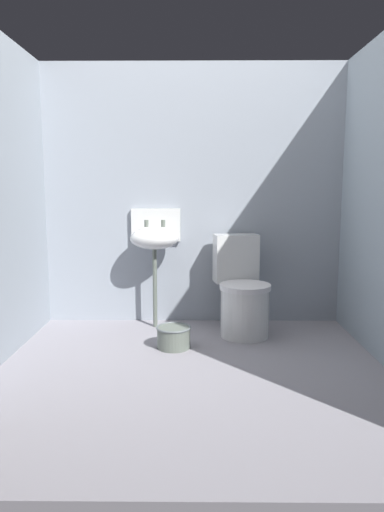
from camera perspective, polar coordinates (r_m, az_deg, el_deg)
name	(u,v)px	position (r m, az deg, el deg)	size (l,w,h in m)	color
ground_plane	(192,374)	(3.15, -0.05, -14.20)	(2.93, 2.62, 0.08)	gray
wall_back	(193,196)	(4.07, 0.12, 7.38)	(2.93, 0.10, 2.19)	#949DA8
toilet_near_wall	(242,294)	(3.78, 6.12, -4.62)	(0.48, 0.65, 0.78)	silver
sink	(155,238)	(3.89, -4.58, 2.24)	(0.42, 0.35, 0.99)	slate
bucket	(174,337)	(3.48, -2.25, -9.78)	(0.26, 0.26, 0.16)	slate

